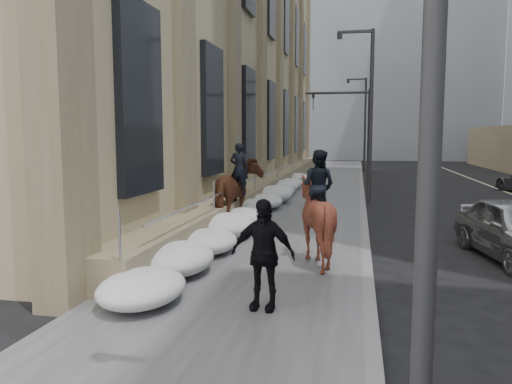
% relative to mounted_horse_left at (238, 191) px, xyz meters
% --- Properties ---
extents(ground, '(140.00, 140.00, 0.00)m').
position_rel_mounted_horse_left_xyz_m(ground, '(1.55, -5.91, -1.29)').
color(ground, black).
rests_on(ground, ground).
extents(sidewalk, '(5.00, 80.00, 0.12)m').
position_rel_mounted_horse_left_xyz_m(sidewalk, '(1.55, 4.09, -1.23)').
color(sidewalk, '#48484A').
rests_on(sidewalk, ground).
extents(curb, '(0.24, 80.00, 0.12)m').
position_rel_mounted_horse_left_xyz_m(curb, '(4.17, 4.09, -1.23)').
color(curb, slate).
rests_on(curb, ground).
extents(limestone_building, '(6.10, 44.00, 18.00)m').
position_rel_mounted_horse_left_xyz_m(limestone_building, '(-3.71, 14.05, 7.61)').
color(limestone_building, tan).
rests_on(limestone_building, ground).
extents(bg_building_mid, '(30.00, 12.00, 28.00)m').
position_rel_mounted_horse_left_xyz_m(bg_building_mid, '(5.55, 54.09, 12.71)').
color(bg_building_mid, slate).
rests_on(bg_building_mid, ground).
extents(bg_building_far, '(24.00, 12.00, 20.00)m').
position_rel_mounted_horse_left_xyz_m(bg_building_far, '(-4.45, 66.09, 8.71)').
color(bg_building_far, gray).
rests_on(bg_building_far, ground).
extents(streetlight_mid, '(1.71, 0.24, 8.00)m').
position_rel_mounted_horse_left_xyz_m(streetlight_mid, '(4.29, 8.09, 3.29)').
color(streetlight_mid, '#2D2D30').
rests_on(streetlight_mid, ground).
extents(streetlight_far, '(1.71, 0.24, 8.00)m').
position_rel_mounted_horse_left_xyz_m(streetlight_far, '(4.29, 28.09, 3.29)').
color(streetlight_far, '#2D2D30').
rests_on(streetlight_far, ground).
extents(traffic_signal, '(4.10, 0.22, 6.00)m').
position_rel_mounted_horse_left_xyz_m(traffic_signal, '(3.62, 16.09, 2.71)').
color(traffic_signal, '#2D2D30').
rests_on(traffic_signal, ground).
extents(snow_bank, '(1.70, 18.10, 0.76)m').
position_rel_mounted_horse_left_xyz_m(snow_bank, '(0.13, 2.19, -0.82)').
color(snow_bank, silver).
rests_on(snow_bank, sidewalk).
extents(mounted_horse_left, '(1.34, 2.73, 2.78)m').
position_rel_mounted_horse_left_xyz_m(mounted_horse_left, '(0.00, 0.00, 0.00)').
color(mounted_horse_left, '#452414').
rests_on(mounted_horse_left, sidewalk).
extents(mounted_horse_right, '(2.24, 2.35, 2.69)m').
position_rel_mounted_horse_left_xyz_m(mounted_horse_right, '(2.94, -4.29, -0.04)').
color(mounted_horse_right, '#4A1F15').
rests_on(mounted_horse_right, sidewalk).
extents(pedestrian, '(1.18, 0.59, 1.94)m').
position_rel_mounted_horse_left_xyz_m(pedestrian, '(2.32, -7.71, -0.20)').
color(pedestrian, black).
rests_on(pedestrian, sidewalk).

